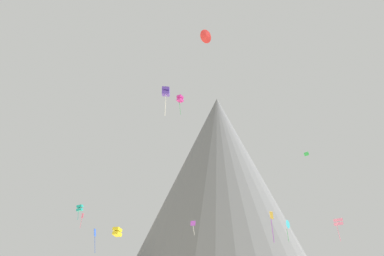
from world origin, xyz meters
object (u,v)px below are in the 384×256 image
(kite_pink_low, at_px, (338,222))
(kite_magenta_high, at_px, (180,99))
(kite_gold_low, at_px, (272,219))
(rock_massif, at_px, (221,179))
(kite_indigo_mid, at_px, (166,92))
(kite_teal_low, at_px, (80,208))
(kite_rainbow_low, at_px, (82,218))
(kite_blue_low, at_px, (95,236))
(kite_green_mid, at_px, (306,154))
(kite_violet_low, at_px, (193,224))
(kite_red_high, at_px, (206,36))
(kite_yellow_low, at_px, (117,232))
(kite_cyan_low, at_px, (287,224))

(kite_pink_low, bearing_deg, kite_magenta_high, 33.37)
(kite_gold_low, bearing_deg, rock_massif, -144.77)
(kite_indigo_mid, xyz_separation_m, kite_gold_low, (14.13, 5.64, -17.26))
(kite_teal_low, height_order, kite_rainbow_low, kite_teal_low)
(kite_indigo_mid, relative_size, kite_gold_low, 0.98)
(kite_blue_low, height_order, kite_green_mid, kite_green_mid)
(kite_violet_low, xyz_separation_m, kite_red_high, (4.09, -18.58, 26.72))
(rock_massif, xyz_separation_m, kite_violet_low, (-2.68, -65.11, -20.97))
(kite_gold_low, bearing_deg, kite_rainbow_low, -101.29)
(kite_red_high, bearing_deg, kite_green_mid, 9.27)
(kite_magenta_high, height_order, kite_gold_low, kite_magenta_high)
(kite_teal_low, distance_m, kite_rainbow_low, 5.54)
(rock_massif, xyz_separation_m, kite_pink_low, (22.02, -66.67, -20.94))
(kite_rainbow_low, relative_size, kite_gold_low, 0.80)
(kite_pink_low, xyz_separation_m, kite_rainbow_low, (-52.50, 19.43, 3.32))
(kite_violet_low, height_order, kite_rainbow_low, kite_rainbow_low)
(kite_indigo_mid, distance_m, kite_blue_low, 33.48)
(kite_teal_low, bearing_deg, kite_magenta_high, -75.48)
(kite_violet_low, xyz_separation_m, kite_green_mid, (21.74, 4.82, 13.62))
(kite_violet_low, bearing_deg, kite_blue_low, -1.08)
(rock_massif, bearing_deg, kite_magenta_high, -99.56)
(kite_green_mid, bearing_deg, kite_yellow_low, -87.26)
(kite_pink_low, bearing_deg, rock_massif, -5.03)
(rock_massif, relative_size, kite_gold_low, 18.05)
(kite_magenta_high, bearing_deg, kite_rainbow_low, 33.01)
(rock_massif, xyz_separation_m, kite_blue_low, (-21.09, -63.82, -22.80))
(kite_violet_low, bearing_deg, kite_indigo_mid, 88.64)
(kite_red_high, bearing_deg, kite_indigo_mid, 159.93)
(kite_magenta_high, bearing_deg, kite_violet_low, 138.49)
(kite_magenta_high, xyz_separation_m, kite_violet_low, (5.23, -18.13, -32.19))
(rock_massif, xyz_separation_m, kite_green_mid, (19.06, -60.30, -7.35))
(kite_red_high, distance_m, kite_green_mid, 32.10)
(kite_indigo_mid, height_order, kite_blue_low, kite_indigo_mid)
(kite_green_mid, xyz_separation_m, kite_rainbow_low, (-49.54, 13.06, -10.27))
(kite_magenta_high, xyz_separation_m, kite_blue_low, (-13.18, -16.83, -34.02))
(kite_pink_low, distance_m, kite_blue_low, 43.24)
(kite_green_mid, bearing_deg, kite_blue_low, -95.27)
(rock_massif, height_order, kite_yellow_low, rock_massif)
(kite_rainbow_low, bearing_deg, kite_teal_low, -179.88)
(kite_blue_low, bearing_deg, rock_massif, -135.75)
(kite_green_mid, distance_m, kite_rainbow_low, 52.25)
(kite_pink_low, relative_size, kite_rainbow_low, 1.13)
(kite_cyan_low, bearing_deg, rock_massif, -131.04)
(kite_cyan_low, relative_size, kite_yellow_low, 2.74)
(kite_pink_low, distance_m, kite_teal_low, 53.34)
(kite_teal_low, bearing_deg, kite_pink_low, -105.36)
(rock_massif, height_order, kite_gold_low, rock_massif)
(kite_green_mid, height_order, kite_yellow_low, kite_green_mid)
(kite_cyan_low, distance_m, kite_gold_low, 34.02)
(kite_red_high, relative_size, kite_rainbow_low, 0.64)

